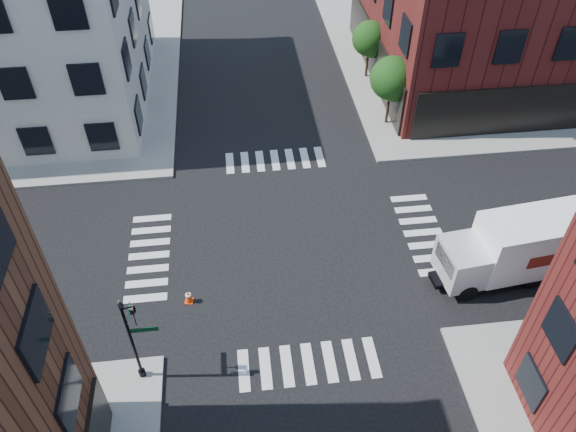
# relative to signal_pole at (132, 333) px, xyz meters

# --- Properties ---
(ground) EXTENTS (120.00, 120.00, 0.00)m
(ground) POSITION_rel_signal_pole_xyz_m (6.72, 6.68, -2.86)
(ground) COLOR black
(ground) RESTS_ON ground
(sidewalk_ne) EXTENTS (30.00, 30.00, 0.15)m
(sidewalk_ne) POSITION_rel_signal_pole_xyz_m (27.72, 27.68, -2.78)
(sidewalk_ne) COLOR gray
(sidewalk_ne) RESTS_ON ground
(tree_near) EXTENTS (2.69, 2.69, 4.49)m
(tree_near) POSITION_rel_signal_pole_xyz_m (14.28, 16.65, 0.30)
(tree_near) COLOR black
(tree_near) RESTS_ON ground
(tree_far) EXTENTS (2.43, 2.43, 4.07)m
(tree_far) POSITION_rel_signal_pole_xyz_m (14.28, 22.65, 0.02)
(tree_far) COLOR black
(tree_far) RESTS_ON ground
(signal_pole) EXTENTS (1.29, 1.24, 4.60)m
(signal_pole) POSITION_rel_signal_pole_xyz_m (0.00, 0.00, 0.00)
(signal_pole) COLOR black
(signal_pole) RESTS_ON ground
(box_truck) EXTENTS (7.65, 3.03, 3.39)m
(box_truck) POSITION_rel_signal_pole_xyz_m (17.16, 3.55, -1.10)
(box_truck) COLOR white
(box_truck) RESTS_ON ground
(traffic_cone) EXTENTS (0.44, 0.44, 0.71)m
(traffic_cone) POSITION_rel_signal_pole_xyz_m (1.75, 3.56, -2.52)
(traffic_cone) COLOR #FD400B
(traffic_cone) RESTS_ON ground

